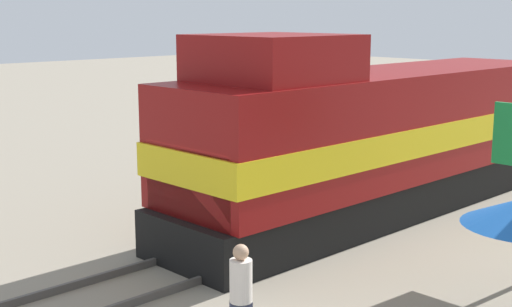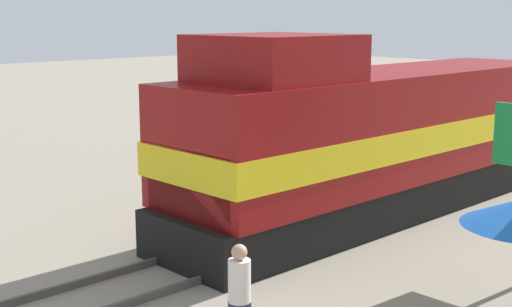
{
  "view_description": "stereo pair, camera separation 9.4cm",
  "coord_description": "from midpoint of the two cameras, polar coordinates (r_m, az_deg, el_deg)",
  "views": [
    {
      "loc": [
        10.61,
        -9.63,
        5.02
      ],
      "look_at": [
        1.2,
        -0.51,
        2.45
      ],
      "focal_mm": 50.0,
      "sensor_mm": 36.0,
      "label": 1
    },
    {
      "loc": [
        10.68,
        -9.56,
        5.02
      ],
      "look_at": [
        1.2,
        -0.51,
        2.45
      ],
      "focal_mm": 50.0,
      "sensor_mm": 36.0,
      "label": 2
    }
  ],
  "objects": [
    {
      "name": "person_bystander",
      "position": [
        10.78,
        -1.08,
        -11.22
      ],
      "size": [
        0.34,
        0.34,
        1.71
      ],
      "color": "#2D3347",
      "rests_on": "ground_plane"
    },
    {
      "name": "rail_near",
      "position": [
        15.67,
        -3.36,
        -7.31
      ],
      "size": [
        0.08,
        36.51,
        0.15
      ],
      "primitive_type": "cube",
      "color": "#4C4742",
      "rests_on": "ground_plane"
    },
    {
      "name": "rail_far",
      "position": [
        14.66,
        0.32,
        -8.6
      ],
      "size": [
        0.08,
        36.51,
        0.15
      ],
      "primitive_type": "cube",
      "color": "#4C4742",
      "rests_on": "ground_plane"
    },
    {
      "name": "locomotive",
      "position": [
        18.15,
        9.67,
        1.24
      ],
      "size": [
        3.07,
        13.37,
        4.6
      ],
      "color": "black",
      "rests_on": "ground_plane"
    },
    {
      "name": "ground_plane",
      "position": [
        15.18,
        -1.58,
        -8.21
      ],
      "size": [
        120.0,
        120.0,
        0.0
      ],
      "primitive_type": "plane",
      "color": "gray"
    }
  ]
}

